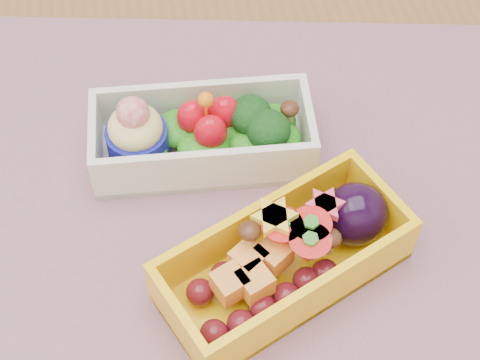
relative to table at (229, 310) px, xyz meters
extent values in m
cube|color=brown|center=(0.00, 0.00, 0.08)|extent=(1.20, 0.80, 0.04)
cube|color=#97686D|center=(0.01, 0.03, 0.10)|extent=(0.64, 0.53, 0.00)
cube|color=silver|center=(0.00, 0.09, 0.13)|extent=(0.18, 0.09, 0.05)
ellipsoid|color=green|center=(0.00, 0.09, 0.12)|extent=(0.17, 0.08, 0.02)
cylinder|color=#14189C|center=(-0.06, 0.10, 0.12)|extent=(0.05, 0.05, 0.03)
sphere|color=red|center=(-0.06, 0.10, 0.16)|extent=(0.03, 0.03, 0.03)
ellipsoid|color=red|center=(-0.01, 0.10, 0.14)|extent=(0.03, 0.02, 0.03)
ellipsoid|color=red|center=(0.00, 0.09, 0.14)|extent=(0.03, 0.02, 0.03)
ellipsoid|color=red|center=(0.01, 0.10, 0.14)|extent=(0.03, 0.02, 0.03)
sphere|color=orange|center=(0.00, 0.10, 0.17)|extent=(0.01, 0.01, 0.01)
ellipsoid|color=black|center=(0.03, 0.10, 0.14)|extent=(0.04, 0.04, 0.03)
ellipsoid|color=black|center=(0.05, 0.08, 0.14)|extent=(0.04, 0.04, 0.03)
ellipsoid|color=#3F2111|center=(0.07, 0.10, 0.14)|extent=(0.02, 0.02, 0.01)
cube|color=yellow|center=(0.04, -0.03, 0.13)|extent=(0.20, 0.15, 0.05)
ellipsoid|color=#59101A|center=(0.01, -0.05, 0.12)|extent=(0.11, 0.08, 0.02)
cube|color=orange|center=(0.01, -0.04, 0.13)|extent=(0.06, 0.05, 0.02)
cone|color=red|center=(0.04, -0.02, 0.14)|extent=(0.04, 0.04, 0.03)
cone|color=red|center=(0.06, -0.02, 0.14)|extent=(0.04, 0.04, 0.03)
cone|color=red|center=(0.05, -0.03, 0.14)|extent=(0.04, 0.04, 0.03)
cylinder|color=yellow|center=(0.03, -0.01, 0.16)|extent=(0.03, 0.03, 0.01)
cylinder|color=#E53F5B|center=(0.07, 0.00, 0.15)|extent=(0.03, 0.03, 0.01)
ellipsoid|color=#3F2111|center=(0.01, -0.02, 0.14)|extent=(0.02, 0.02, 0.01)
ellipsoid|color=#3F2111|center=(0.07, -0.03, 0.14)|extent=(0.02, 0.02, 0.01)
ellipsoid|color=black|center=(0.09, 0.00, 0.13)|extent=(0.05, 0.05, 0.05)
camera|label=1|loc=(-0.04, -0.29, 0.60)|focal=57.38mm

